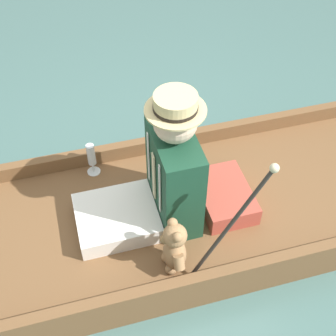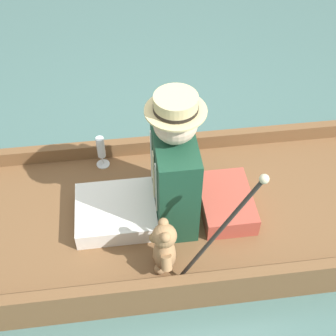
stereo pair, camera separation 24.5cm
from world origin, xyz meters
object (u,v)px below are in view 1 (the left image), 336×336
at_px(walking_cane, 237,216).
at_px(teddy_bear, 174,248).
at_px(seated_person, 161,177).
at_px(wine_glass, 91,156).

bearing_deg(walking_cane, teddy_bear, 71.65).
bearing_deg(walking_cane, seated_person, 29.84).
distance_m(wine_glass, walking_cane, 1.09).
xyz_separation_m(seated_person, walking_cane, (-0.44, -0.25, 0.12)).
height_order(seated_person, walking_cane, seated_person).
bearing_deg(wine_glass, seated_person, -143.68).
distance_m(seated_person, walking_cane, 0.52).
bearing_deg(seated_person, wine_glass, 46.50).
distance_m(teddy_bear, walking_cane, 0.40).
relative_size(seated_person, wine_glass, 3.71).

